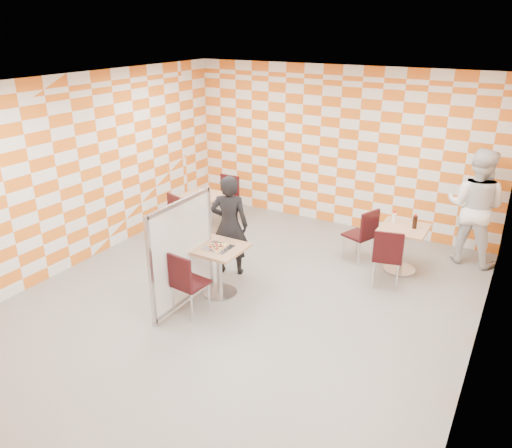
{
  "coord_description": "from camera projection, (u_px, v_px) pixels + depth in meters",
  "views": [
    {
      "loc": [
        3.2,
        -5.26,
        3.71
      ],
      "look_at": [
        0.1,
        0.2,
        1.15
      ],
      "focal_mm": 35.0,
      "sensor_mm": 36.0,
      "label": 1
    }
  ],
  "objects": [
    {
      "name": "man_dark",
      "position": [
        230.0,
        225.0,
        7.66
      ],
      "size": [
        0.68,
        0.56,
        1.6
      ],
      "primitive_type": "imported",
      "rotation": [
        0.0,
        0.0,
        3.5
      ],
      "color": "black",
      "rests_on": "ground"
    },
    {
      "name": "main_table",
      "position": [
        219.0,
        262.0,
        7.13
      ],
      "size": [
        0.7,
        0.7,
        0.75
      ],
      "color": "tan",
      "rests_on": "ground"
    },
    {
      "name": "pizza_on_foil",
      "position": [
        218.0,
        246.0,
        7.02
      ],
      "size": [
        0.4,
        0.4,
        0.04
      ],
      "color": "silver",
      "rests_on": "main_table"
    },
    {
      "name": "chair_empty_near",
      "position": [
        180.0,
        214.0,
        8.8
      ],
      "size": [
        0.54,
        0.54,
        0.92
      ],
      "color": "black",
      "rests_on": "ground"
    },
    {
      "name": "chair_main_front",
      "position": [
        185.0,
        280.0,
        6.58
      ],
      "size": [
        0.46,
        0.47,
        0.92
      ],
      "color": "black",
      "rests_on": "ground"
    },
    {
      "name": "sport_bottle",
      "position": [
        394.0,
        217.0,
        7.87
      ],
      "size": [
        0.06,
        0.06,
        0.2
      ],
      "color": "white",
      "rests_on": "second_table"
    },
    {
      "name": "partition",
      "position": [
        182.0,
        253.0,
        6.77
      ],
      "size": [
        0.08,
        1.38,
        1.55
      ],
      "color": "white",
      "rests_on": "ground"
    },
    {
      "name": "second_table",
      "position": [
        403.0,
        241.0,
        7.81
      ],
      "size": [
        0.7,
        0.7,
        0.75
      ],
      "color": "tan",
      "rests_on": "ground"
    },
    {
      "name": "soda_bottle",
      "position": [
        415.0,
        222.0,
        7.65
      ],
      "size": [
        0.07,
        0.07,
        0.23
      ],
      "color": "black",
      "rests_on": "second_table"
    },
    {
      "name": "room_shell",
      "position": [
        262.0,
        191.0,
        6.97
      ],
      "size": [
        7.0,
        7.0,
        7.0
      ],
      "color": "gray",
      "rests_on": "ground"
    },
    {
      "name": "chair_second_side",
      "position": [
        364.0,
        232.0,
        8.08
      ],
      "size": [
        0.55,
        0.55,
        0.92
      ],
      "color": "black",
      "rests_on": "ground"
    },
    {
      "name": "chair_empty_far",
      "position": [
        227.0,
        195.0,
        9.77
      ],
      "size": [
        0.42,
        0.43,
        0.92
      ],
      "color": "black",
      "rests_on": "ground"
    },
    {
      "name": "chair_second_front",
      "position": [
        388.0,
        254.0,
        7.32
      ],
      "size": [
        0.5,
        0.51,
        0.92
      ],
      "color": "black",
      "rests_on": "ground"
    },
    {
      "name": "man_white",
      "position": [
        475.0,
        207.0,
        7.98
      ],
      "size": [
        1.03,
        0.86,
        1.91
      ],
      "primitive_type": "imported",
      "rotation": [
        0.0,
        0.0,
        2.99
      ],
      "color": "white",
      "rests_on": "ground"
    },
    {
      "name": "empty_table",
      "position": [
        203.0,
        207.0,
        9.26
      ],
      "size": [
        0.7,
        0.7,
        0.75
      ],
      "color": "tan",
      "rests_on": "ground"
    }
  ]
}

